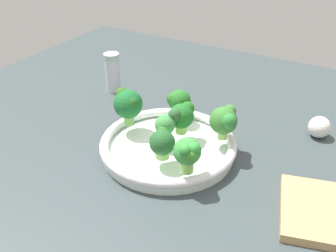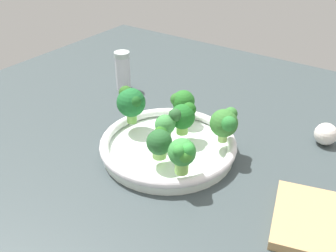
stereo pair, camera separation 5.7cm
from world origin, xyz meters
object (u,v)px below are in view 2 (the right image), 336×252
(broccoli_floret_0, at_px, (131,102))
(broccoli_floret_4, at_px, (183,116))
(broccoli_floret_3, at_px, (183,153))
(garlic_bulb, at_px, (326,134))
(broccoli_floret_2, at_px, (159,141))
(broccoli_floret_5, at_px, (182,102))
(bowl, at_px, (168,146))
(broccoli_floret_1, at_px, (166,125))
(broccoli_floret_6, at_px, (225,123))
(pepper_shaker, at_px, (123,71))

(broccoli_floret_0, distance_m, broccoli_floret_4, 0.12)
(broccoli_floret_3, relative_size, garlic_bulb, 1.42)
(broccoli_floret_2, height_order, garlic_bulb, broccoli_floret_2)
(broccoli_floret_5, bearing_deg, garlic_bulb, 23.48)
(broccoli_floret_0, bearing_deg, broccoli_floret_2, -29.02)
(bowl, height_order, broccoli_floret_3, broccoli_floret_3)
(broccoli_floret_1, xyz_separation_m, broccoli_floret_4, (0.01, 0.04, 0.01))
(broccoli_floret_2, relative_size, broccoli_floret_4, 0.87)
(broccoli_floret_2, xyz_separation_m, broccoli_floret_3, (0.06, -0.02, 0.01))
(broccoli_floret_0, xyz_separation_m, broccoli_floret_3, (0.19, -0.09, -0.01))
(broccoli_floret_1, distance_m, broccoli_floret_2, 0.06)
(broccoli_floret_6, xyz_separation_m, pepper_shaker, (-0.36, 0.12, -0.02))
(garlic_bulb, bearing_deg, bowl, -139.06)
(bowl, distance_m, broccoli_floret_2, 0.08)
(broccoli_floret_5, bearing_deg, broccoli_floret_2, -72.10)
(broccoli_floret_0, relative_size, broccoli_floret_4, 1.21)
(broccoli_floret_1, bearing_deg, broccoli_floret_6, 30.39)
(pepper_shaker, bearing_deg, broccoli_floret_0, -45.04)
(broccoli_floret_3, distance_m, broccoli_floret_5, 0.20)
(broccoli_floret_3, xyz_separation_m, broccoli_floret_4, (-0.07, 0.11, -0.00))
(broccoli_floret_1, relative_size, broccoli_floret_3, 0.79)
(broccoli_floret_2, distance_m, broccoli_floret_3, 0.07)
(pepper_shaker, bearing_deg, broccoli_floret_5, -19.22)
(broccoli_floret_0, xyz_separation_m, broccoli_floret_2, (0.12, -0.07, -0.02))
(broccoli_floret_4, bearing_deg, broccoli_floret_0, -167.81)
(broccoli_floret_0, relative_size, garlic_bulb, 1.66)
(broccoli_floret_0, height_order, broccoli_floret_2, broccoli_floret_0)
(garlic_bulb, bearing_deg, broccoli_floret_0, -149.80)
(broccoli_floret_1, xyz_separation_m, garlic_bulb, (0.25, 0.22, -0.04))
(bowl, distance_m, pepper_shaker, 0.32)
(broccoli_floret_3, bearing_deg, broccoli_floret_5, 123.36)
(bowl, relative_size, broccoli_floret_2, 4.88)
(broccoli_floret_1, xyz_separation_m, broccoli_floret_3, (0.09, -0.07, 0.01))
(broccoli_floret_0, distance_m, pepper_shaker, 0.24)
(pepper_shaker, bearing_deg, broccoli_floret_1, -34.29)
(bowl, xyz_separation_m, broccoli_floret_2, (0.02, -0.06, 0.05))
(broccoli_floret_4, bearing_deg, garlic_bulb, 37.06)
(broccoli_floret_3, bearing_deg, pepper_shaker, 144.18)
(broccoli_floret_2, xyz_separation_m, garlic_bulb, (0.23, 0.27, -0.04))
(bowl, relative_size, broccoli_floret_5, 4.60)
(bowl, bearing_deg, broccoli_floret_1, -157.73)
(broccoli_floret_3, distance_m, broccoli_floret_6, 0.13)
(broccoli_floret_0, bearing_deg, pepper_shaker, 134.96)
(broccoli_floret_2, relative_size, broccoli_floret_6, 0.83)
(bowl, distance_m, broccoli_floret_6, 0.12)
(broccoli_floret_4, height_order, broccoli_floret_5, broccoli_floret_4)
(bowl, height_order, broccoli_floret_5, broccoli_floret_5)
(broccoli_floret_1, height_order, garlic_bulb, broccoli_floret_1)
(broccoli_floret_3, bearing_deg, broccoli_floret_1, 139.91)
(broccoli_floret_2, relative_size, garlic_bulb, 1.20)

